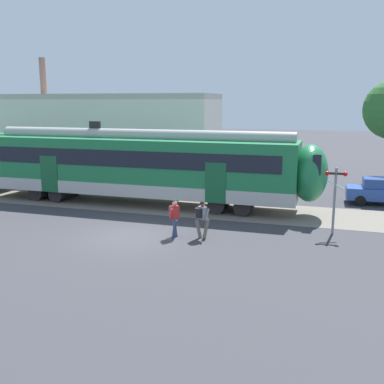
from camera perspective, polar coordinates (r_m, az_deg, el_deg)
The scene contains 6 objects.
ground_plane at distance 20.10m, azimuth -7.90°, elevation -5.62°, with size 160.00×160.00×0.00m, color #38383D.
pedestrian_red at distance 19.59m, azimuth -2.27°, elevation -2.96°, with size 0.53×0.67×1.67m.
pedestrian_grey at distance 19.39m, azimuth 1.27°, elevation -3.11°, with size 0.67×0.55×1.67m.
parked_car_blue at distance 28.06m, azimuth 23.02°, elevation 0.09°, with size 4.03×1.81×1.54m.
crossing_signal at distance 20.82m, azimuth 17.71°, elevation 0.23°, with size 0.96×0.22×3.00m.
background_building at distance 35.38m, azimuth -11.03°, elevation 6.93°, with size 17.29×5.00×9.20m.
Camera 1 is at (8.28, -17.35, 5.86)m, focal length 42.00 mm.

